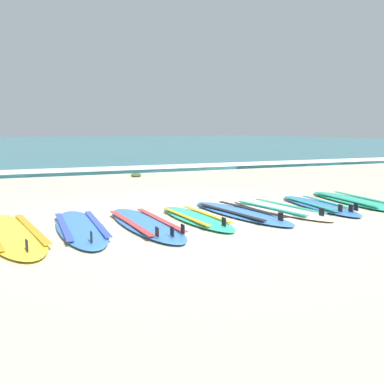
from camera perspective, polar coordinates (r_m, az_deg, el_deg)
ground_plane at (r=6.31m, az=-0.25°, el=-3.19°), size 80.00×80.00×0.00m
sea at (r=42.06m, az=-19.49°, el=6.26°), size 80.00×60.00×0.10m
wave_foam_strip at (r=12.89m, az=-11.99°, el=2.81°), size 80.00×1.26×0.11m
surfboard_0 at (r=5.55m, az=-22.95°, el=-5.09°), size 1.01×2.62×0.18m
surfboard_1 at (r=5.60m, az=-14.64°, el=-4.56°), size 0.60×2.30×0.18m
surfboard_2 at (r=5.66m, az=-6.27°, el=-4.20°), size 0.72×2.34×0.18m
surfboard_3 at (r=5.98m, az=0.54°, el=-3.47°), size 0.63×1.94×0.18m
surfboard_4 at (r=6.39m, az=6.43°, el=-2.76°), size 0.90×2.23×0.18m
surfboard_5 at (r=6.77m, az=11.58°, el=-2.25°), size 0.89×2.16×0.18m
surfboard_6 at (r=7.26m, az=16.55°, el=-1.72°), size 0.65×2.04×0.18m
surfboard_7 at (r=7.91m, az=20.85°, el=-1.11°), size 0.73×2.30×0.18m
seaweed_clump_near_shoreline at (r=11.49m, az=-7.46°, el=2.25°), size 0.29×0.23×0.10m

